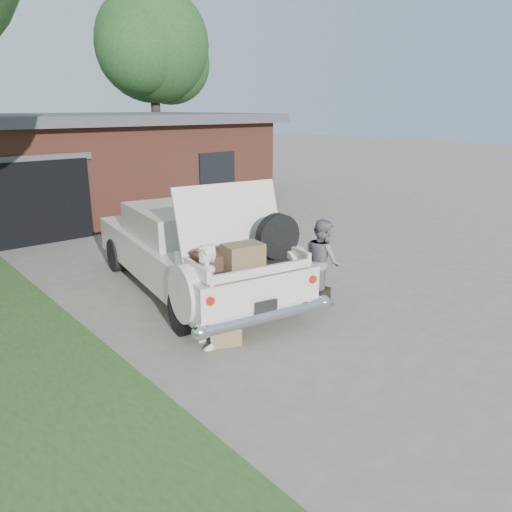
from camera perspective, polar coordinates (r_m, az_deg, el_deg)
ground at (r=8.42m, az=2.65°, el=-8.10°), size 90.00×90.00×0.00m
house at (r=18.25m, az=-20.27°, el=9.84°), size 12.80×7.80×3.30m
tree_right at (r=25.32m, az=-11.57°, el=21.99°), size 5.99×5.21×8.88m
sedan at (r=9.90m, az=-7.36°, el=0.81°), size 3.08×5.99×2.32m
woman_left at (r=7.50m, az=-5.70°, el=-4.66°), size 0.52×0.67×1.61m
woman_right at (r=9.31m, az=7.56°, el=-0.56°), size 0.82×0.92×1.58m
suitcase_left at (r=7.73m, az=-3.45°, el=-9.00°), size 0.49×0.32×0.36m
suitcase_right at (r=9.31m, az=7.60°, el=-4.71°), size 0.41×0.21×0.30m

